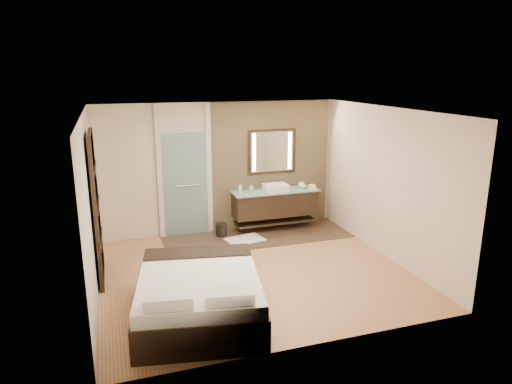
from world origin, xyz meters
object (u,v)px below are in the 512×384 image
object	(u,v)px
vanity	(275,203)
waste_bin	(221,230)
mirror_unit	(272,152)
bed	(199,295)

from	to	relation	value
vanity	waste_bin	size ratio (longest dim) A/B	6.63
mirror_unit	waste_bin	xyz separation A→B (m)	(-1.20, -0.31, -1.51)
bed	waste_bin	size ratio (longest dim) A/B	8.23
mirror_unit	bed	xyz separation A→B (m)	(-2.25, -3.31, -1.32)
mirror_unit	bed	bearing A→B (deg)	-124.15
vanity	waste_bin	bearing A→B (deg)	-176.76
bed	waste_bin	bearing A→B (deg)	80.76
vanity	bed	bearing A→B (deg)	-126.16
vanity	waste_bin	world-z (taller)	vanity
waste_bin	mirror_unit	bearing A→B (deg)	14.33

